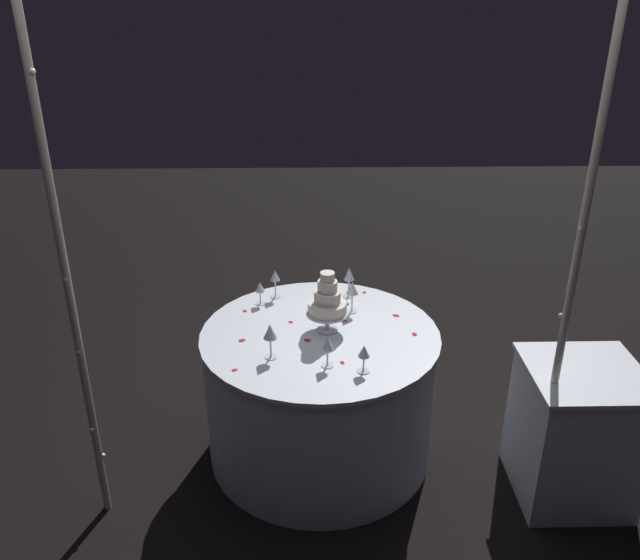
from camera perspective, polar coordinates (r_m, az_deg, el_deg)
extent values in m
plane|color=black|center=(3.81, 0.00, -14.51)|extent=(12.00, 12.00, 0.00)
cylinder|color=#B7B29E|center=(3.02, 21.11, -0.76)|extent=(0.04, 0.04, 2.40)
cylinder|color=#B7B29E|center=(2.97, -21.07, -1.14)|extent=(0.04, 0.04, 2.40)
sphere|color=#F9EAB2|center=(2.90, 21.84, 4.20)|extent=(0.02, 0.02, 0.02)
sphere|color=#F9EAB2|center=(2.93, -21.34, 0.10)|extent=(0.02, 0.02, 0.02)
sphere|color=#F9EAB2|center=(3.22, 19.97, -7.79)|extent=(0.02, 0.02, 0.02)
sphere|color=#F9EAB2|center=(2.71, -23.84, 16.32)|extent=(0.02, 0.02, 0.02)
sphere|color=#F9EAB2|center=(3.41, 19.16, -12.68)|extent=(0.02, 0.02, 0.02)
sphere|color=#F9EAB2|center=(2.93, -21.35, 0.74)|extent=(0.02, 0.02, 0.02)
sphere|color=#F9EAB2|center=(3.08, 20.32, -2.93)|extent=(0.02, 0.02, 0.02)
sphere|color=#F9EAB2|center=(3.31, -19.31, -12.23)|extent=(0.02, 0.02, 0.02)
sphere|color=#F9EAB2|center=(3.33, 19.66, -10.70)|extent=(0.02, 0.02, 0.02)
sphere|color=#F9EAB2|center=(3.09, -20.35, -5.88)|extent=(0.02, 0.02, 0.02)
sphere|color=#F9EAB2|center=(3.41, 19.06, -12.70)|extent=(0.02, 0.02, 0.02)
sphere|color=#F9EAB2|center=(3.43, -18.44, -14.35)|extent=(0.02, 0.02, 0.02)
cylinder|color=silver|center=(3.59, 0.00, -10.01)|extent=(1.22, 1.22, 0.73)
cylinder|color=silver|center=(3.39, 0.00, -4.81)|extent=(1.24, 1.24, 0.02)
cube|color=silver|center=(3.58, 21.37, -12.42)|extent=(0.53, 0.53, 0.70)
cube|color=silver|center=(3.38, 22.32, -7.52)|extent=(0.55, 0.55, 0.02)
cylinder|color=silver|center=(3.41, 0.63, -4.38)|extent=(0.11, 0.11, 0.01)
cylinder|color=silver|center=(3.38, 0.64, -3.65)|extent=(0.02, 0.02, 0.09)
cylinder|color=silver|center=(3.36, 0.64, -2.90)|extent=(0.22, 0.22, 0.01)
cylinder|color=silver|center=(3.34, 0.64, -2.40)|extent=(0.20, 0.20, 0.06)
cylinder|color=silver|center=(3.32, 0.65, -1.49)|extent=(0.14, 0.14, 0.06)
cylinder|color=silver|center=(3.29, 0.65, -0.55)|extent=(0.10, 0.10, 0.06)
cylinder|color=silver|center=(3.27, 0.66, 0.28)|extent=(0.07, 0.07, 0.05)
cylinder|color=silver|center=(3.76, 2.51, -1.43)|extent=(0.06, 0.06, 0.00)
cylinder|color=silver|center=(3.74, 2.53, -0.69)|extent=(0.01, 0.01, 0.10)
cone|color=silver|center=(3.70, 2.56, 0.55)|extent=(0.06, 0.06, 0.07)
cylinder|color=silver|center=(3.08, 3.81, -7.95)|extent=(0.06, 0.06, 0.00)
cylinder|color=silver|center=(3.06, 3.83, -7.30)|extent=(0.01, 0.01, 0.08)
cone|color=silver|center=(3.02, 3.87, -6.20)|extent=(0.06, 0.06, 0.06)
cylinder|color=silver|center=(3.11, 0.65, -7.48)|extent=(0.06, 0.06, 0.00)
cylinder|color=silver|center=(3.09, 0.66, -6.74)|extent=(0.01, 0.01, 0.09)
cone|color=silver|center=(3.05, 0.66, -5.44)|extent=(0.06, 0.06, 0.07)
cylinder|color=silver|center=(3.60, 2.79, -2.75)|extent=(0.06, 0.06, 0.00)
cylinder|color=silver|center=(3.57, 2.81, -1.96)|extent=(0.01, 0.01, 0.11)
cone|color=silver|center=(3.53, 2.84, -0.67)|extent=(0.07, 0.07, 0.07)
cylinder|color=silver|center=(3.19, -4.31, -6.72)|extent=(0.06, 0.06, 0.00)
cylinder|color=silver|center=(3.16, -4.34, -5.89)|extent=(0.01, 0.01, 0.10)
cone|color=silver|center=(3.11, -4.39, -4.50)|extent=(0.07, 0.07, 0.07)
cylinder|color=silver|center=(3.69, -5.22, -2.05)|extent=(0.06, 0.06, 0.00)
cylinder|color=silver|center=(3.67, -5.24, -1.50)|extent=(0.01, 0.01, 0.08)
cone|color=silver|center=(3.65, -5.28, -0.59)|extent=(0.05, 0.05, 0.05)
cylinder|color=silver|center=(3.76, -3.90, -1.47)|extent=(0.06, 0.06, 0.00)
cylinder|color=silver|center=(3.74, -3.92, -0.73)|extent=(0.01, 0.01, 0.10)
cone|color=silver|center=(3.70, -3.96, 0.41)|extent=(0.05, 0.05, 0.06)
ellipsoid|color=red|center=(3.32, -1.10, -5.28)|extent=(0.05, 0.04, 0.00)
ellipsoid|color=red|center=(3.81, 3.90, -1.07)|extent=(0.03, 0.03, 0.00)
ellipsoid|color=red|center=(3.40, 8.27, -4.71)|extent=(0.03, 0.04, 0.00)
ellipsoid|color=red|center=(3.14, 1.97, -7.22)|extent=(0.03, 0.03, 0.00)
ellipsoid|color=red|center=(3.49, -2.57, -3.68)|extent=(0.03, 0.03, 0.00)
ellipsoid|color=red|center=(3.11, -7.48, -7.80)|extent=(0.04, 0.03, 0.00)
ellipsoid|color=red|center=(3.60, 1.90, -2.72)|extent=(0.03, 0.02, 0.00)
ellipsoid|color=red|center=(3.50, 2.11, -3.57)|extent=(0.04, 0.03, 0.00)
ellipsoid|color=red|center=(3.34, -6.83, -5.25)|extent=(0.05, 0.04, 0.00)
ellipsoid|color=red|center=(3.57, 6.66, -3.09)|extent=(0.05, 0.04, 0.00)
ellipsoid|color=red|center=(3.62, -6.59, -2.70)|extent=(0.03, 0.04, 0.00)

